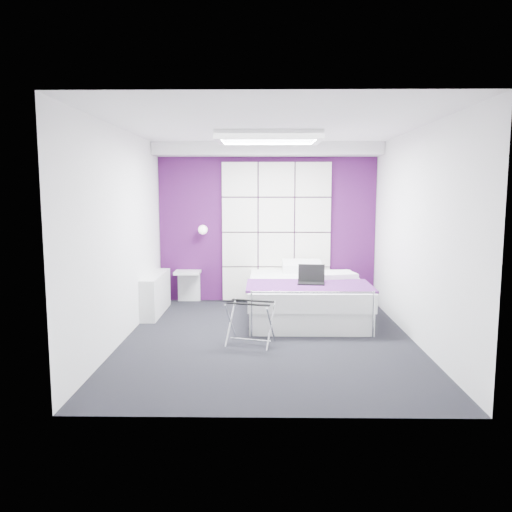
{
  "coord_description": "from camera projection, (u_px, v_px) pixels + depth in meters",
  "views": [
    {
      "loc": [
        -0.07,
        -6.08,
        1.84
      ],
      "look_at": [
        -0.16,
        0.35,
        1.0
      ],
      "focal_mm": 35.0,
      "sensor_mm": 36.0,
      "label": 1
    }
  ],
  "objects": [
    {
      "name": "accent_wall",
      "position": [
        267.0,
        224.0,
        8.27
      ],
      "size": [
        3.58,
        0.02,
        2.58
      ],
      "primitive_type": "cube",
      "color": "#421046",
      "rests_on": "wall_back"
    },
    {
      "name": "luggage_rack",
      "position": [
        251.0,
        323.0,
        6.01
      ],
      "size": [
        0.53,
        0.39,
        0.52
      ],
      "rotation": [
        0.0,
        0.0,
        -0.28
      ],
      "color": "silver",
      "rests_on": "floor"
    },
    {
      "name": "wall_right",
      "position": [
        416.0,
        236.0,
        6.07
      ],
      "size": [
        0.0,
        4.4,
        4.4
      ],
      "primitive_type": "plane",
      "rotation": [
        1.57,
        0.0,
        -1.57
      ],
      "color": "white",
      "rests_on": "floor"
    },
    {
      "name": "laptop",
      "position": [
        311.0,
        279.0,
        6.88
      ],
      "size": [
        0.36,
        0.26,
        0.26
      ],
      "rotation": [
        0.0,
        0.0,
        -0.12
      ],
      "color": "black",
      "rests_on": "bed"
    },
    {
      "name": "skylight",
      "position": [
        268.0,
        137.0,
        6.53
      ],
      "size": [
        1.36,
        0.86,
        0.12
      ],
      "primitive_type": null,
      "color": "white",
      "rests_on": "ceiling"
    },
    {
      "name": "wall_left",
      "position": [
        122.0,
        236.0,
        6.12
      ],
      "size": [
        0.0,
        4.4,
        4.4
      ],
      "primitive_type": "plane",
      "rotation": [
        1.57,
        0.0,
        1.57
      ],
      "color": "white",
      "rests_on": "floor"
    },
    {
      "name": "headboard",
      "position": [
        276.0,
        232.0,
        8.23
      ],
      "size": [
        1.8,
        0.08,
        2.3
      ],
      "primitive_type": null,
      "color": "silver",
      "rests_on": "wall_back"
    },
    {
      "name": "wall_lamp",
      "position": [
        203.0,
        229.0,
        8.16
      ],
      "size": [
        0.15,
        0.15,
        0.15
      ],
      "primitive_type": "sphere",
      "color": "white",
      "rests_on": "wall_back"
    },
    {
      "name": "wall_back",
      "position": [
        267.0,
        224.0,
        8.28
      ],
      "size": [
        3.6,
        0.0,
        3.6
      ],
      "primitive_type": "plane",
      "rotation": [
        1.57,
        0.0,
        0.0
      ],
      "color": "white",
      "rests_on": "floor"
    },
    {
      "name": "nightstand",
      "position": [
        188.0,
        272.0,
        8.22
      ],
      "size": [
        0.42,
        0.33,
        0.05
      ],
      "primitive_type": "cube",
      "color": "silver",
      "rests_on": "wall_back"
    },
    {
      "name": "bed",
      "position": [
        305.0,
        297.0,
        7.32
      ],
      "size": [
        1.7,
        2.05,
        0.72
      ],
      "color": "silver",
      "rests_on": "floor"
    },
    {
      "name": "ceiling",
      "position": [
        269.0,
        127.0,
        5.93
      ],
      "size": [
        4.4,
        4.4,
        0.0
      ],
      "primitive_type": "plane",
      "rotation": [
        3.14,
        0.0,
        0.0
      ],
      "color": "white",
      "rests_on": "wall_back"
    },
    {
      "name": "soffit",
      "position": [
        267.0,
        149.0,
        7.88
      ],
      "size": [
        3.58,
        0.5,
        0.2
      ],
      "primitive_type": "cube",
      "color": "silver",
      "rests_on": "wall_back"
    },
    {
      "name": "radiator",
      "position": [
        156.0,
        294.0,
        7.54
      ],
      "size": [
        0.22,
        1.2,
        0.6
      ],
      "primitive_type": "cube",
      "color": "silver",
      "rests_on": "floor"
    },
    {
      "name": "floor",
      "position": [
        268.0,
        339.0,
        6.26
      ],
      "size": [
        4.4,
        4.4,
        0.0
      ],
      "primitive_type": "plane",
      "color": "black",
      "rests_on": "ground"
    }
  ]
}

